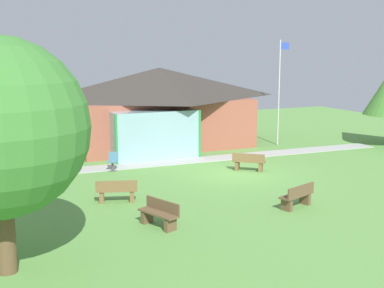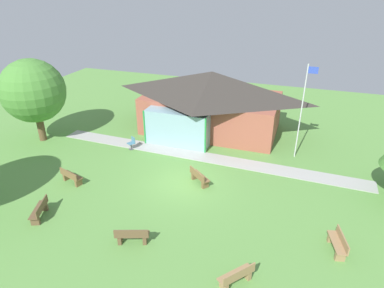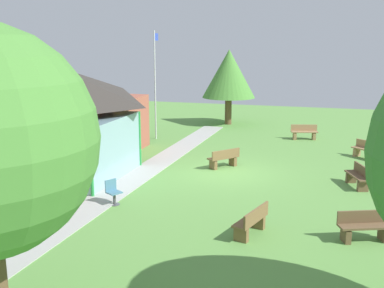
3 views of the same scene
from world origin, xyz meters
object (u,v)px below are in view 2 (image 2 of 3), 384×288
object	(u,v)px
bench_front_center	(132,236)
patio_chair_west	(132,143)
flagpole	(302,109)
bench_rear_near_path	(199,177)
pavilion	(210,101)
bench_lawn_far_right	(338,244)
bench_front_right	(237,276)
bench_mid_left	(71,177)
bench_front_left	(40,210)
tree_west_hedge	(33,91)

from	to	relation	value
bench_front_center	patio_chair_west	xyz separation A→B (m)	(-4.42, 8.22, 0.01)
flagpole	bench_rear_near_path	world-z (taller)	flagpole
bench_front_center	bench_rear_near_path	distance (m)	5.73
pavilion	bench_lawn_far_right	xyz separation A→B (m)	(8.84, -10.65, -1.97)
bench_front_right	bench_front_center	size ratio (longest dim) A/B	0.92
pavilion	bench_mid_left	xyz separation A→B (m)	(-5.34, -9.86, -1.97)
pavilion	bench_front_center	size ratio (longest dim) A/B	6.97
flagpole	bench_rear_near_path	xyz separation A→B (m)	(-5.00, -5.13, -2.96)
flagpole	bench_front_right	size ratio (longest dim) A/B	4.28
bench_front_left	patio_chair_west	distance (m)	8.11
bench_mid_left	bench_front_left	bearing A→B (deg)	-63.51
pavilion	bench_rear_near_path	world-z (taller)	pavilion
bench_front_right	patio_chair_west	distance (m)	12.84
bench_front_left	bench_mid_left	world-z (taller)	same
bench_front_left	tree_west_hedge	size ratio (longest dim) A/B	0.27
bench_front_right	bench_front_left	world-z (taller)	same
pavilion	tree_west_hedge	world-z (taller)	tree_west_hedge
patio_chair_west	tree_west_hedge	xyz separation A→B (m)	(-6.85, -0.81, 3.26)
patio_chair_west	bench_rear_near_path	bearing A→B (deg)	-174.22
bench_front_left	bench_front_right	bearing A→B (deg)	-116.34
tree_west_hedge	bench_front_right	bearing A→B (deg)	-26.74
bench_front_center	bench_mid_left	size ratio (longest dim) A/B	1.00
pavilion	bench_front_center	world-z (taller)	pavilion
bench_rear_near_path	patio_chair_west	world-z (taller)	patio_chair_west
bench_rear_near_path	patio_chair_west	xyz separation A→B (m)	(-5.72, 2.64, 0.01)
patio_chair_west	bench_mid_left	bearing A→B (deg)	106.87
flagpole	bench_front_left	xyz separation A→B (m)	(-11.42, -10.57, -2.96)
bench_front_center	tree_west_hedge	xyz separation A→B (m)	(-11.27, 7.41, 3.28)
bench_front_center	bench_front_left	xyz separation A→B (m)	(-5.13, 0.14, 0.00)
flagpole	bench_front_left	bearing A→B (deg)	-137.22
pavilion	tree_west_hedge	distance (m)	12.43
pavilion	patio_chair_west	xyz separation A→B (m)	(-4.13, -4.88, -1.95)
pavilion	bench_front_right	size ratio (longest dim) A/B	7.59
bench_front_right	patio_chair_west	xyz separation A→B (m)	(-9.24, 8.92, 0.01)
bench_front_right	bench_mid_left	distance (m)	11.17
bench_lawn_far_right	bench_rear_near_path	world-z (taller)	same
bench_lawn_far_right	bench_mid_left	xyz separation A→B (m)	(-14.18, 0.79, 0.00)
bench_front_center	patio_chair_west	distance (m)	9.34
pavilion	bench_mid_left	world-z (taller)	pavilion
bench_lawn_far_right	bench_front_left	distance (m)	13.87
bench_front_center	bench_lawn_far_right	bearing A→B (deg)	-3.54
bench_rear_near_path	bench_lawn_far_right	bearing A→B (deg)	16.73
bench_front_left	bench_mid_left	bearing A→B (deg)	-12.19
bench_front_right	flagpole	bearing A→B (deg)	32.51
bench_mid_left	patio_chair_west	xyz separation A→B (m)	(1.21, 4.98, 0.01)
pavilion	bench_lawn_far_right	distance (m)	13.98
tree_west_hedge	bench_rear_near_path	bearing A→B (deg)	-8.28
bench_lawn_far_right	patio_chair_west	bearing A→B (deg)	51.72
pavilion	bench_front_center	xyz separation A→B (m)	(0.29, -13.10, -1.97)
tree_west_hedge	bench_lawn_far_right	bearing A→B (deg)	-14.06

